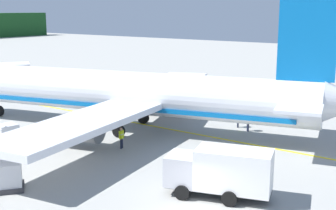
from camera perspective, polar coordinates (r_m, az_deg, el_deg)
The scene contains 8 objects.
airliner_foreground at distance 41.84m, azimuth -5.76°, elevation 1.50°, with size 34.29×41.12×11.90m.
service_truck_fuel at distance 27.17m, azimuth 6.56°, elevation -8.16°, with size 3.91×6.54×2.98m.
cargo_container_near at distance 39.52m, azimuth -19.43°, elevation -3.51°, with size 1.99×1.99×1.85m.
cargo_container_mid at distance 29.95m, azimuth -19.16°, elevation -8.36°, with size 2.31×2.31×1.87m.
crew_marshaller at distance 43.22m, azimuth 8.73°, elevation -1.54°, with size 0.59×0.38×1.63m.
crew_loader_left at distance 42.01m, azimuth 9.95°, elevation -1.88°, with size 0.48×0.48×1.73m.
crew_loader_right at distance 36.52m, azimuth -5.83°, elevation -3.91°, with size 0.62×0.30×1.68m.
apron_guide_line at distance 41.81m, azimuth 1.18°, elevation -3.21°, with size 0.30×60.00×0.01m, color yellow.
Camera 1 is at (-19.05, -12.08, 10.94)m, focal length 48.91 mm.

